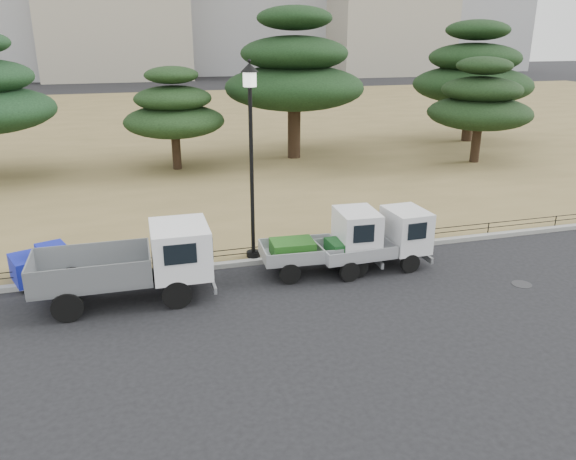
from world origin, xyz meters
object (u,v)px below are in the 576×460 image
object	(u,v)px
street_lamp	(251,131)
tarp_pile	(43,264)
truck_large	(134,261)
truck_kei_rear	(381,240)
truck_kei_front	(329,242)

from	to	relation	value
street_lamp	tarp_pile	size ratio (longest dim) A/B	3.13
street_lamp	tarp_pile	distance (m)	7.54
truck_large	street_lamp	distance (m)	5.33
street_lamp	truck_kei_rear	bearing A→B (deg)	-23.49
truck_large	truck_kei_front	size ratio (longest dim) A/B	1.30
truck_large	truck_kei_rear	world-z (taller)	truck_large
truck_kei_rear	street_lamp	xyz separation A→B (m)	(-3.84, 1.67, 3.44)
truck_kei_rear	tarp_pile	bearing A→B (deg)	167.95
truck_kei_front	tarp_pile	size ratio (longest dim) A/B	1.89
truck_large	truck_kei_front	distance (m)	6.00
truck_large	tarp_pile	bearing A→B (deg)	144.23
truck_kei_front	street_lamp	world-z (taller)	street_lamp
truck_large	truck_kei_front	xyz separation A→B (m)	(5.98, 0.42, -0.21)
truck_kei_rear	tarp_pile	world-z (taller)	truck_kei_rear
truck_kei_front	street_lamp	bearing A→B (deg)	149.06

